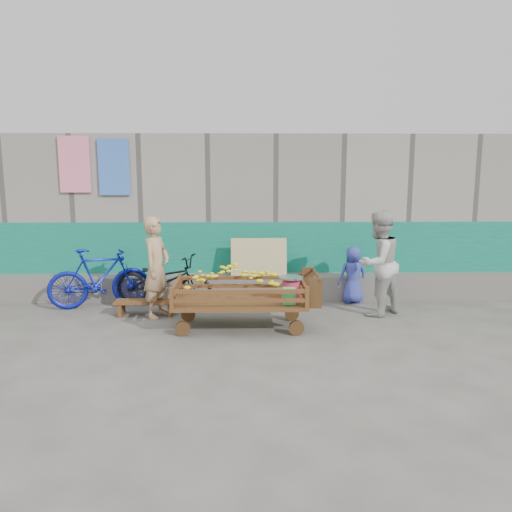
{
  "coord_description": "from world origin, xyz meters",
  "views": [
    {
      "loc": [
        0.06,
        -6.59,
        2.32
      ],
      "look_at": [
        0.23,
        1.2,
        1.0
      ],
      "focal_mm": 35.0,
      "sensor_mm": 36.0,
      "label": 1
    }
  ],
  "objects_px": {
    "banana_cart": "(237,288)",
    "woman": "(378,263)",
    "bench": "(146,304)",
    "vendor_man": "(156,267)",
    "child": "(353,275)",
    "bicycle_dark": "(164,281)",
    "bicycle_blue": "(100,278)"
  },
  "relations": [
    {
      "from": "bicycle_blue",
      "to": "woman",
      "type": "bearing_deg",
      "value": -112.31
    },
    {
      "from": "woman",
      "to": "child",
      "type": "xyz_separation_m",
      "value": [
        -0.24,
        0.74,
        -0.35
      ]
    },
    {
      "from": "woman",
      "to": "bicycle_dark",
      "type": "relative_size",
      "value": 0.98
    },
    {
      "from": "bench",
      "to": "bicycle_dark",
      "type": "distance_m",
      "value": 0.63
    },
    {
      "from": "woman",
      "to": "vendor_man",
      "type": "bearing_deg",
      "value": -36.46
    },
    {
      "from": "child",
      "to": "vendor_man",
      "type": "bearing_deg",
      "value": 4.34
    },
    {
      "from": "woman",
      "to": "child",
      "type": "bearing_deg",
      "value": -109.2
    },
    {
      "from": "vendor_man",
      "to": "woman",
      "type": "xyz_separation_m",
      "value": [
        3.57,
        0.03,
        0.05
      ]
    },
    {
      "from": "banana_cart",
      "to": "bicycle_dark",
      "type": "xyz_separation_m",
      "value": [
        -1.29,
        1.22,
        -0.16
      ]
    },
    {
      "from": "child",
      "to": "banana_cart",
      "type": "bearing_deg",
      "value": 26.26
    },
    {
      "from": "vendor_man",
      "to": "bicycle_dark",
      "type": "relative_size",
      "value": 0.92
    },
    {
      "from": "child",
      "to": "bicycle_dark",
      "type": "bearing_deg",
      "value": -5.32
    },
    {
      "from": "vendor_man",
      "to": "bicycle_dark",
      "type": "bearing_deg",
      "value": 17.44
    },
    {
      "from": "banana_cart",
      "to": "bicycle_dark",
      "type": "distance_m",
      "value": 1.79
    },
    {
      "from": "bench",
      "to": "vendor_man",
      "type": "bearing_deg",
      "value": -15.57
    },
    {
      "from": "banana_cart",
      "to": "child",
      "type": "relative_size",
      "value": 2.1
    },
    {
      "from": "banana_cart",
      "to": "bicycle_dark",
      "type": "height_order",
      "value": "bicycle_dark"
    },
    {
      "from": "banana_cart",
      "to": "bicycle_dark",
      "type": "bearing_deg",
      "value": 136.54
    },
    {
      "from": "woman",
      "to": "bicycle_blue",
      "type": "height_order",
      "value": "woman"
    },
    {
      "from": "woman",
      "to": "child",
      "type": "distance_m",
      "value": 0.85
    },
    {
      "from": "banana_cart",
      "to": "vendor_man",
      "type": "bearing_deg",
      "value": 153.55
    },
    {
      "from": "woman",
      "to": "bicycle_blue",
      "type": "bearing_deg",
      "value": -43.64
    },
    {
      "from": "banana_cart",
      "to": "woman",
      "type": "height_order",
      "value": "woman"
    },
    {
      "from": "banana_cart",
      "to": "bench",
      "type": "relative_size",
      "value": 2.14
    },
    {
      "from": "bicycle_blue",
      "to": "bench",
      "type": "bearing_deg",
      "value": -136.16
    },
    {
      "from": "child",
      "to": "bicycle_blue",
      "type": "height_order",
      "value": "bicycle_blue"
    },
    {
      "from": "vendor_man",
      "to": "child",
      "type": "distance_m",
      "value": 3.44
    },
    {
      "from": "banana_cart",
      "to": "woman",
      "type": "bearing_deg",
      "value": 16.68
    },
    {
      "from": "bench",
      "to": "woman",
      "type": "bearing_deg",
      "value": -0.36
    },
    {
      "from": "woman",
      "to": "child",
      "type": "height_order",
      "value": "woman"
    },
    {
      "from": "vendor_man",
      "to": "bicycle_dark",
      "type": "height_order",
      "value": "vendor_man"
    },
    {
      "from": "banana_cart",
      "to": "woman",
      "type": "distance_m",
      "value": 2.38
    }
  ]
}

